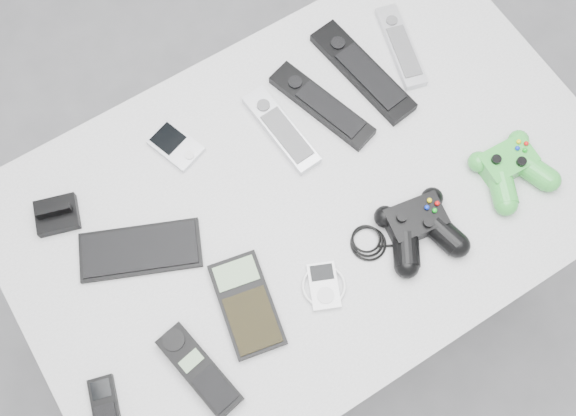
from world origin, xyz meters
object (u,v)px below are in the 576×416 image
calculator (247,304)px  pda (176,145)px  pda_keyboard (140,250)px  cordless_handset (199,370)px  remote_black_a (322,105)px  mobile_phone (105,405)px  controller_black (419,227)px  controller_green (511,167)px  remote_silver_b (401,46)px  mp3_player (324,286)px  remote_silver_a (281,129)px  remote_black_b (363,71)px  desk (308,208)px

calculator → pda: bearing=94.7°
pda_keyboard → cordless_handset: (-0.01, -0.25, 0.01)m
remote_black_a → mobile_phone: (-0.64, -0.29, -0.00)m
remote_black_a → calculator: (-0.34, -0.27, -0.00)m
controller_black → controller_green: (0.22, 0.00, -0.00)m
pda → calculator: calculator is taller
pda_keyboard → remote_silver_b: bearing=32.6°
calculator → mp3_player: (0.14, -0.05, -0.00)m
cordless_handset → controller_black: (0.48, 0.01, 0.01)m
remote_black_a → remote_silver_b: remote_black_a is taller
remote_silver_a → remote_black_b: (0.21, 0.02, 0.00)m
pda_keyboard → remote_black_b: size_ratio=0.86×
pda → calculator: (-0.04, -0.35, 0.00)m
remote_black_a → cordless_handset: bearing=-161.7°
cordless_handset → controller_green: controller_green is taller
cordless_handset → calculator: cordless_handset is taller
remote_black_a → cordless_handset: (-0.47, -0.33, 0.00)m
remote_silver_b → cordless_handset: size_ratio=1.13×
remote_black_a → mp3_player: size_ratio=2.75×
pda → remote_black_a: bearing=-33.6°
mobile_phone → remote_silver_b: bearing=36.7°
desk → remote_silver_a: size_ratio=5.73×
pda_keyboard → calculator: (0.12, -0.20, 0.00)m
remote_silver_a → mp3_player: (-0.10, -0.31, -0.00)m
desk → pda: bearing=126.5°
mobile_phone → controller_black: size_ratio=0.38×
remote_silver_a → controller_green: controller_green is taller
controller_black → remote_silver_a: bearing=118.8°
desk → cordless_handset: size_ratio=6.56×
remote_silver_a → remote_black_a: size_ratio=0.85×
pda → calculator: bearing=-115.6°
remote_silver_a → desk: bearing=-104.3°
desk → remote_silver_a: 0.17m
calculator → cordless_handset: bearing=-144.4°
remote_black_a → mobile_phone: 0.70m
mp3_player → controller_black: 0.21m
mp3_player → remote_silver_b: bearing=63.6°
remote_black_b → controller_black: controller_black is taller
desk → controller_green: bearing=-24.9°
pda_keyboard → calculator: size_ratio=1.23×
remote_silver_b → calculator: size_ratio=1.09×
remote_silver_a → cordless_handset: 0.49m
remote_silver_a → remote_black_a: remote_black_a is taller
mp3_player → desk: bearing=90.0°
cordless_handset → mobile_phone: bearing=157.8°
pda → remote_black_a: 0.30m
remote_silver_b → mp3_player: remote_silver_b is taller
desk → calculator: 0.26m
remote_silver_a → cordless_handset: bearing=-142.6°
remote_silver_b → cordless_handset: 0.77m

